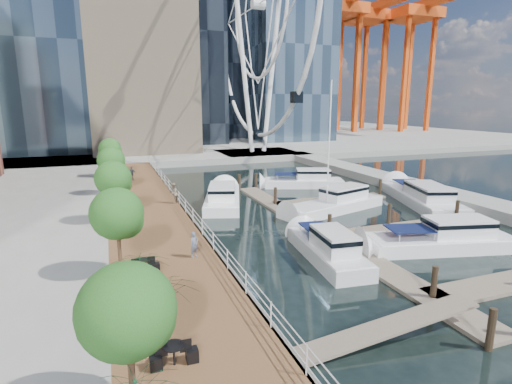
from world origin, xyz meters
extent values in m
plane|color=black|center=(0.00, 0.00, 0.00)|extent=(520.00, 520.00, 0.00)
cube|color=brown|center=(-9.00, 15.00, 0.50)|extent=(6.00, 60.00, 1.00)
cube|color=#595954|center=(-6.00, 15.00, 0.50)|extent=(0.25, 60.00, 1.00)
cube|color=gray|center=(0.00, 102.00, 0.50)|extent=(200.00, 114.00, 1.00)
cube|color=gray|center=(20.00, 20.00, 0.50)|extent=(4.00, 60.00, 1.00)
cube|color=gray|center=(14.00, 52.00, 0.50)|extent=(14.00, 12.00, 1.00)
cube|color=#6D6051|center=(3.00, 10.00, 0.10)|extent=(2.00, 32.00, 0.20)
cube|color=#6D6051|center=(9.00, 8.00, 0.10)|extent=(12.00, 2.00, 0.20)
cube|color=#6D6051|center=(9.00, 18.00, 0.10)|extent=(12.00, 2.00, 0.20)
cylinder|color=white|center=(11.50, 52.00, 14.00)|extent=(0.80, 0.80, 26.00)
cylinder|color=white|center=(16.50, 52.00, 14.00)|extent=(0.80, 0.80, 26.00)
torus|color=white|center=(14.00, 52.00, 26.00)|extent=(0.70, 44.70, 44.70)
cylinder|color=#3F2B1C|center=(-11.40, -6.00, 2.20)|extent=(0.20, 0.20, 2.40)
sphere|color=#265B1E|center=(-11.40, -6.00, 4.30)|extent=(2.60, 2.60, 2.60)
cylinder|color=#3F2B1C|center=(-11.40, 4.00, 2.20)|extent=(0.20, 0.20, 2.40)
sphere|color=#265B1E|center=(-11.40, 4.00, 4.30)|extent=(2.60, 2.60, 2.60)
cylinder|color=#3F2B1C|center=(-11.40, 14.00, 2.20)|extent=(0.20, 0.20, 2.40)
sphere|color=#265B1E|center=(-11.40, 14.00, 4.30)|extent=(2.60, 2.60, 2.60)
cylinder|color=#3F2B1C|center=(-11.40, 24.00, 2.20)|extent=(0.20, 0.20, 2.40)
sphere|color=#265B1E|center=(-11.40, 24.00, 4.30)|extent=(2.60, 2.60, 2.60)
cylinder|color=#3F2B1C|center=(-11.40, 34.00, 2.20)|extent=(0.20, 0.20, 2.40)
sphere|color=#265B1E|center=(-11.40, 34.00, 4.30)|extent=(2.60, 2.60, 2.60)
imported|color=slate|center=(-7.39, 5.29, 1.75)|extent=(0.65, 0.59, 1.50)
imported|color=#86755C|center=(-6.50, 18.37, 1.90)|extent=(1.04, 1.11, 1.81)
imported|color=#31363E|center=(-9.26, 30.92, 1.79)|extent=(1.00, 0.80, 1.58)
imported|color=#0E3411|center=(-10.14, -2.60, 2.24)|extent=(2.95, 3.00, 2.48)
imported|color=#0E3515|center=(-10.66, 0.58, 2.15)|extent=(2.59, 2.64, 2.30)
camera|label=1|loc=(-11.52, -16.01, 9.55)|focal=28.00mm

